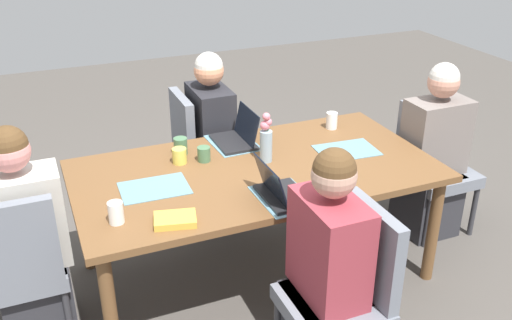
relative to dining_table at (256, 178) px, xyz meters
name	(u,v)px	position (x,y,z in m)	size (l,w,h in m)	color
ground_plane	(256,271)	(0.00, 0.00, -0.66)	(10.00, 10.00, 0.00)	#4C4742
dining_table	(256,178)	(0.00, 0.00, 0.00)	(2.05, 1.07, 0.72)	brown
chair_head_right_left_near	(432,158)	(1.33, 0.09, -0.16)	(0.44, 0.44, 0.90)	slate
person_head_right_left_near	(432,161)	(1.27, 0.01, -0.13)	(0.40, 0.36, 1.19)	#2D2D33
chair_head_left_left_mid	(17,265)	(-1.32, -0.11, -0.16)	(0.44, 0.44, 0.90)	slate
person_head_left_left_mid	(29,249)	(-1.26, -0.04, -0.13)	(0.40, 0.36, 1.19)	#2D2D33
chair_far_left_far	(200,147)	(-0.07, 0.87, -0.16)	(0.44, 0.44, 0.90)	slate
person_far_left_far	(212,145)	(0.00, 0.81, -0.13)	(0.36, 0.40, 1.19)	#2D2D33
chair_near_right_near	(347,288)	(0.09, -0.89, -0.16)	(0.44, 0.44, 0.90)	slate
person_near_right_near	(327,279)	(0.01, -0.83, -0.13)	(0.36, 0.40, 1.19)	#2D2D33
flower_vase	(266,140)	(0.09, 0.06, 0.20)	(0.07, 0.07, 0.30)	#8EA8B7
placemat_head_right_left_near	(347,150)	(0.60, 0.01, 0.07)	(0.36, 0.26, 0.00)	slate
placemat_head_left_left_mid	(154,188)	(-0.59, -0.02, 0.07)	(0.36, 0.26, 0.00)	slate
placemat_far_left_far	(233,143)	(0.00, 0.38, 0.07)	(0.36, 0.26, 0.00)	slate
placemat_near_right_near	(285,197)	(0.00, -0.38, 0.07)	(0.36, 0.26, 0.00)	slate
laptop_far_left_far	(238,136)	(0.03, 0.36, 0.11)	(0.22, 0.32, 0.21)	black
laptop_near_right_near	(281,191)	(-0.02, -0.38, 0.11)	(0.22, 0.32, 0.21)	black
coffee_mug_near_left	(204,154)	(-0.24, 0.20, 0.11)	(0.08, 0.08, 0.09)	#47704C
coffee_mug_near_right	(181,146)	(-0.34, 0.35, 0.12)	(0.08, 0.08, 0.10)	#47704C
coffee_mug_centre_left	(332,121)	(0.69, 0.35, 0.12)	(0.07, 0.07, 0.11)	white
coffee_mug_centre_right	(179,156)	(-0.38, 0.23, 0.11)	(0.08, 0.08, 0.09)	#DBC64C
coffee_mug_far_left	(116,213)	(-0.84, -0.28, 0.12)	(0.07, 0.07, 0.11)	white
book_red_cover	(175,220)	(-0.58, -0.39, 0.09)	(0.20, 0.14, 0.03)	gold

